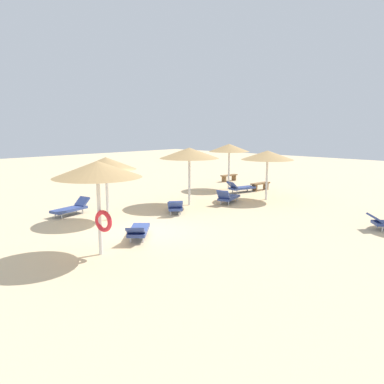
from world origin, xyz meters
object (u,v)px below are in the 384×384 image
object	(u,v)px
parasol_4	(106,164)
parasol_5	(189,153)
parasol_1	(229,148)
lounger_3	(228,197)
lounger_5	(175,206)
parasol_0	(97,170)
bench_1	(229,177)
bench_0	(260,185)
lounger_0	(138,230)
lounger_1	(241,187)
parasol_3	(267,155)
lounger_4	(71,208)

from	to	relation	value
parasol_4	parasol_5	size ratio (longest dim) A/B	0.90
parasol_1	lounger_3	bearing A→B (deg)	-51.63
lounger_5	parasol_0	bearing A→B (deg)	-65.26
bench_1	bench_0	bearing A→B (deg)	-24.68
lounger_0	lounger_1	world-z (taller)	lounger_1
parasol_4	lounger_1	world-z (taller)	parasol_4
parasol_1	lounger_0	bearing A→B (deg)	-67.11
parasol_3	parasol_5	xyz separation A→B (m)	(-2.06, -4.07, 0.22)
parasol_3	parasol_5	size ratio (longest dim) A/B	0.95
lounger_0	parasol_3	bearing A→B (deg)	95.01
lounger_3	bench_1	distance (m)	8.42
lounger_5	lounger_4	bearing A→B (deg)	-130.59
lounger_0	bench_0	world-z (taller)	lounger_0
parasol_3	lounger_1	size ratio (longest dim) A/B	1.47
parasol_1	lounger_1	distance (m)	2.82
lounger_3	lounger_4	size ratio (longest dim) A/B	0.99
lounger_0	lounger_3	distance (m)	7.57
bench_0	lounger_4	bearing A→B (deg)	-101.19
bench_0	parasol_5	bearing A→B (deg)	-90.25
bench_1	lounger_3	bearing A→B (deg)	-51.75
parasol_1	lounger_0	distance (m)	12.29
parasol_0	parasol_1	world-z (taller)	parasol_0
lounger_1	bench_0	size ratio (longest dim) A/B	1.29
bench_0	lounger_0	bearing A→B (deg)	-76.62
parasol_4	lounger_3	world-z (taller)	parasol_4
lounger_4	bench_0	size ratio (longest dim) A/B	1.29
lounger_1	parasol_3	bearing A→B (deg)	-19.47
lounger_3	bench_0	xyz separation A→B (m)	(-1.15, 4.75, 0.02)
lounger_4	bench_0	distance (m)	12.17
parasol_0	parasol_4	size ratio (longest dim) A/B	1.09
parasol_0	parasol_3	xyz separation A→B (m)	(-1.38, 11.60, -0.21)
parasol_0	lounger_3	bearing A→B (deg)	103.67
parasol_3	lounger_4	size ratio (longest dim) A/B	1.48
parasol_4	lounger_5	bearing A→B (deg)	70.75
lounger_5	bench_0	distance (m)	8.33
lounger_0	lounger_1	distance (m)	11.04
parasol_5	lounger_3	distance (m)	3.19
lounger_1	lounger_5	bearing A→B (deg)	-80.22
lounger_1	lounger_5	xyz separation A→B (m)	(1.16, -6.71, -0.00)
parasol_1	lounger_3	world-z (taller)	parasol_1
parasol_0	lounger_4	world-z (taller)	parasol_0
parasol_5	lounger_4	bearing A→B (deg)	-113.26
parasol_4	lounger_3	size ratio (longest dim) A/B	1.42
lounger_5	lounger_3	bearing A→B (deg)	83.74
parasol_0	lounger_1	distance (m)	13.25
lounger_1	parasol_0	bearing A→B (deg)	-73.01
parasol_0	lounger_0	bearing A→B (deg)	105.38
lounger_1	parasol_4	bearing A→B (deg)	-89.42
parasol_4	bench_0	world-z (taller)	parasol_4
lounger_4	parasol_5	bearing A→B (deg)	66.74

